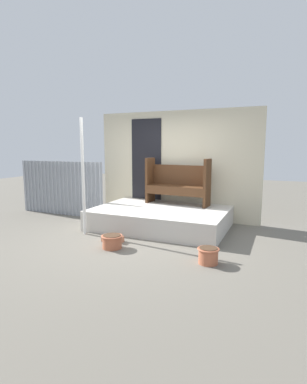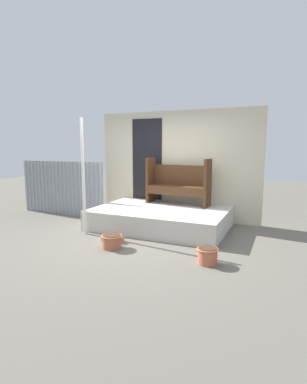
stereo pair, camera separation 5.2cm
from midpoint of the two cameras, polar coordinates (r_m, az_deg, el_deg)
The scene contains 9 objects.
ground_plane at distance 5.83m, azimuth -3.24°, elevation -8.83°, with size 24.00×24.00×0.00m, color #666056.
porch_slab at distance 6.55m, azimuth 1.64°, elevation -4.94°, with size 2.82×1.91×0.42m.
house_wall at distance 7.32m, azimuth 4.34°, elevation 5.12°, with size 4.02×0.08×2.60m.
fence_corrugated at distance 8.10m, azimuth -16.93°, elevation 0.73°, with size 2.54×0.05×1.38m.
support_post at distance 6.07m, azimuth -12.99°, elevation 2.79°, with size 0.06×0.06×2.31m.
bench at distance 6.94m, azimuth 4.96°, elevation 1.98°, with size 1.51×0.50×1.07m.
flower_pot_left at distance 5.30m, azimuth -7.68°, elevation -9.20°, with size 0.38×0.38×0.24m.
flower_pot_middle at distance 4.66m, azimuth 10.56°, elevation -11.73°, with size 0.33×0.33×0.25m.
planter_box_rect at distance 5.67m, azimuth -7.54°, elevation -8.78°, with size 0.41×0.16×0.11m.
Camera 2 is at (2.57, -4.93, 1.73)m, focal length 28.00 mm.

